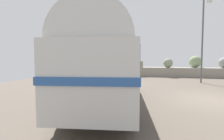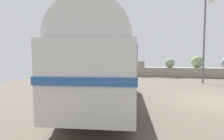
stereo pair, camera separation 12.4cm
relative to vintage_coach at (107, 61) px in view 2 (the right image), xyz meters
The scene contains 4 objects.
ground 5.77m from the vintage_coach, 19.92° to the left, with size 32.00×26.00×0.02m.
breakwater 14.77m from the vintage_coach, 67.86° to the left, with size 31.36×2.30×2.49m.
vintage_coach is the anchor object (origin of this frame).
lamp_post 10.83m from the vintage_coach, 53.79° to the left, with size 0.81×0.56×7.21m.
Camera 2 is at (-2.87, -9.50, 2.14)m, focal length 27.17 mm.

